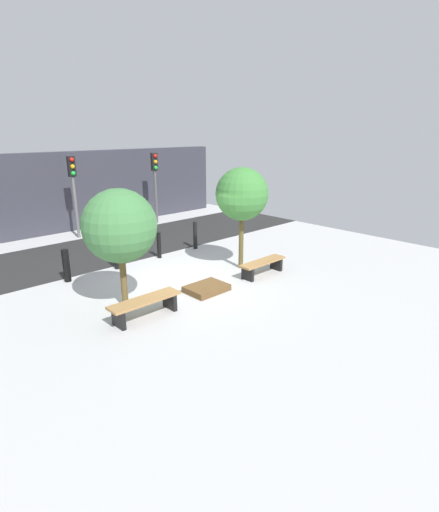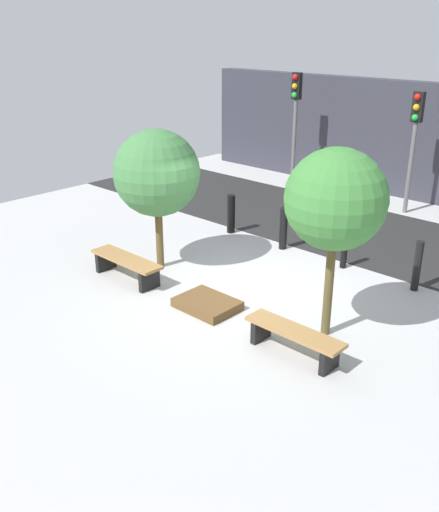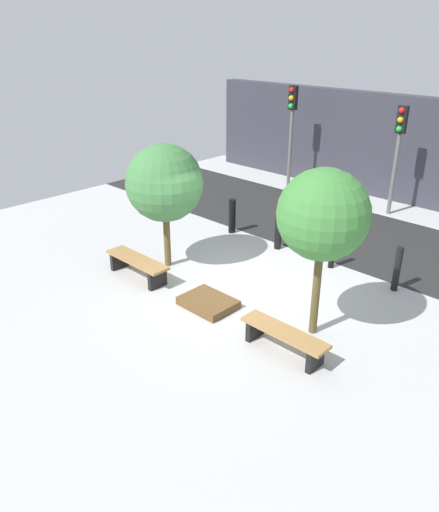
{
  "view_description": "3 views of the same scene",
  "coord_description": "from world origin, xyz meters",
  "px_view_note": "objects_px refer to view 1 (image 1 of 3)",
  "views": [
    {
      "loc": [
        -6.72,
        -8.49,
        4.24
      ],
      "look_at": [
        0.53,
        -0.86,
        0.89
      ],
      "focal_mm": 28.0,
      "sensor_mm": 36.0,
      "label": 1
    },
    {
      "loc": [
        6.57,
        -7.59,
        4.9
      ],
      "look_at": [
        -0.31,
        -0.24,
        0.76
      ],
      "focal_mm": 40.0,
      "sensor_mm": 36.0,
      "label": 2
    },
    {
      "loc": [
        6.41,
        -7.18,
        5.28
      ],
      "look_at": [
        -0.32,
        -0.23,
        0.82
      ],
      "focal_mm": 35.0,
      "sensor_mm": 36.0,
      "label": 3
    }
  ],
  "objects_px": {
    "bollard_far_left": "(66,266)",
    "bollard_center": "(159,245)",
    "tree_behind_left_bench": "(119,226)",
    "traffic_light_mid_west": "(73,182)",
    "planter_bed": "(207,288)",
    "bollard_left": "(117,254)",
    "bench_left": "(145,304)",
    "bollard_right": "(195,235)",
    "tree_behind_right_bench": "(242,194)",
    "traffic_light_mid_east": "(155,175)",
    "bench_right": "(263,265)"
  },
  "relations": [
    {
      "from": "tree_behind_right_bench",
      "to": "bollard_right",
      "type": "bearing_deg",
      "value": 82.79
    },
    {
      "from": "planter_bed",
      "to": "bollard_far_left",
      "type": "bearing_deg",
      "value": 126.01
    },
    {
      "from": "bollard_far_left",
      "to": "planter_bed",
      "type": "bearing_deg",
      "value": -53.99
    },
    {
      "from": "traffic_light_mid_east",
      "to": "traffic_light_mid_west",
      "type": "bearing_deg",
      "value": 180.0
    },
    {
      "from": "bench_left",
      "to": "traffic_light_mid_west",
      "type": "bearing_deg",
      "value": 75.38
    },
    {
      "from": "bollard_far_left",
      "to": "bollard_left",
      "type": "bearing_deg",
      "value": 0.0
    },
    {
      "from": "planter_bed",
      "to": "bollard_center",
      "type": "xyz_separation_m",
      "value": [
        0.81,
        3.35,
        0.37
      ]
    },
    {
      "from": "bollard_far_left",
      "to": "traffic_light_mid_east",
      "type": "distance_m",
      "value": 7.94
    },
    {
      "from": "bollard_center",
      "to": "bollard_right",
      "type": "distance_m",
      "value": 1.63
    },
    {
      "from": "tree_behind_left_bench",
      "to": "traffic_light_mid_west",
      "type": "height_order",
      "value": "traffic_light_mid_west"
    },
    {
      "from": "tree_behind_left_bench",
      "to": "traffic_light_mid_west",
      "type": "bearing_deg",
      "value": 73.58
    },
    {
      "from": "tree_behind_right_bench",
      "to": "bollard_far_left",
      "type": "distance_m",
      "value": 5.57
    },
    {
      "from": "bench_left",
      "to": "traffic_light_mid_west",
      "type": "height_order",
      "value": "traffic_light_mid_west"
    },
    {
      "from": "planter_bed",
      "to": "traffic_light_mid_east",
      "type": "bearing_deg",
      "value": 63.75
    },
    {
      "from": "bench_right",
      "to": "traffic_light_mid_west",
      "type": "height_order",
      "value": "traffic_light_mid_west"
    },
    {
      "from": "planter_bed",
      "to": "bollard_far_left",
      "type": "relative_size",
      "value": 1.13
    },
    {
      "from": "tree_behind_left_bench",
      "to": "bollard_left",
      "type": "bearing_deg",
      "value": 63.97
    },
    {
      "from": "bench_right",
      "to": "bollard_far_left",
      "type": "relative_size",
      "value": 1.75
    },
    {
      "from": "tree_behind_left_bench",
      "to": "traffic_light_mid_west",
      "type": "distance_m",
      "value": 7.44
    },
    {
      "from": "planter_bed",
      "to": "tree_behind_right_bench",
      "type": "relative_size",
      "value": 0.35
    },
    {
      "from": "planter_bed",
      "to": "tree_behind_left_bench",
      "type": "bearing_deg",
      "value": 161.33
    },
    {
      "from": "bench_right",
      "to": "bollard_left",
      "type": "height_order",
      "value": "bollard_left"
    },
    {
      "from": "tree_behind_right_bench",
      "to": "bollard_left",
      "type": "distance_m",
      "value": 4.35
    },
    {
      "from": "bench_left",
      "to": "traffic_light_mid_west",
      "type": "distance_m",
      "value": 8.54
    },
    {
      "from": "tree_behind_left_bench",
      "to": "bollard_center",
      "type": "relative_size",
      "value": 3.27
    },
    {
      "from": "bench_left",
      "to": "bench_right",
      "type": "xyz_separation_m",
      "value": [
        4.21,
        0.0,
        -0.02
      ]
    },
    {
      "from": "planter_bed",
      "to": "tree_behind_right_bench",
      "type": "xyz_separation_m",
      "value": [
        2.1,
        0.71,
        2.27
      ]
    },
    {
      "from": "bench_left",
      "to": "planter_bed",
      "type": "bearing_deg",
      "value": 5.46
    },
    {
      "from": "tree_behind_left_bench",
      "to": "planter_bed",
      "type": "bearing_deg",
      "value": -18.67
    },
    {
      "from": "bench_left",
      "to": "bollard_right",
      "type": "height_order",
      "value": "bollard_right"
    },
    {
      "from": "traffic_light_mid_east",
      "to": "bench_left",
      "type": "bearing_deg",
      "value": -126.59
    },
    {
      "from": "bench_left",
      "to": "tree_behind_left_bench",
      "type": "distance_m",
      "value": 1.94
    },
    {
      "from": "bollard_far_left",
      "to": "bollard_center",
      "type": "relative_size",
      "value": 1.07
    },
    {
      "from": "tree_behind_left_bench",
      "to": "bollard_left",
      "type": "relative_size",
      "value": 2.99
    },
    {
      "from": "bench_right",
      "to": "planter_bed",
      "type": "xyz_separation_m",
      "value": [
        -2.1,
        0.2,
        -0.24
      ]
    },
    {
      "from": "tree_behind_left_bench",
      "to": "bollard_right",
      "type": "xyz_separation_m",
      "value": [
        4.54,
        2.64,
        -1.54
      ]
    },
    {
      "from": "planter_bed",
      "to": "bollard_left",
      "type": "bearing_deg",
      "value": 103.62
    },
    {
      "from": "bollard_center",
      "to": "traffic_light_mid_east",
      "type": "height_order",
      "value": "traffic_light_mid_east"
    },
    {
      "from": "bollard_center",
      "to": "bollard_far_left",
      "type": "bearing_deg",
      "value": 180.0
    },
    {
      "from": "bollard_center",
      "to": "tree_behind_left_bench",
      "type": "bearing_deg",
      "value": -137.81
    },
    {
      "from": "bollard_left",
      "to": "bollard_right",
      "type": "relative_size",
      "value": 0.96
    },
    {
      "from": "bench_right",
      "to": "tree_behind_right_bench",
      "type": "height_order",
      "value": "tree_behind_right_bench"
    },
    {
      "from": "planter_bed",
      "to": "bollard_left",
      "type": "relative_size",
      "value": 1.11
    },
    {
      "from": "bollard_left",
      "to": "tree_behind_left_bench",
      "type": "bearing_deg",
      "value": -116.03
    },
    {
      "from": "bollard_right",
      "to": "bollard_center",
      "type": "bearing_deg",
      "value": 180.0
    },
    {
      "from": "bollard_right",
      "to": "traffic_light_mid_east",
      "type": "distance_m",
      "value": 5.02
    },
    {
      "from": "bench_left",
      "to": "bollard_far_left",
      "type": "height_order",
      "value": "bollard_far_left"
    },
    {
      "from": "planter_bed",
      "to": "bollard_left",
      "type": "distance_m",
      "value": 3.47
    },
    {
      "from": "tree_behind_right_bench",
      "to": "bollard_far_left",
      "type": "height_order",
      "value": "tree_behind_right_bench"
    },
    {
      "from": "planter_bed",
      "to": "bollard_center",
      "type": "height_order",
      "value": "bollard_center"
    }
  ]
}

